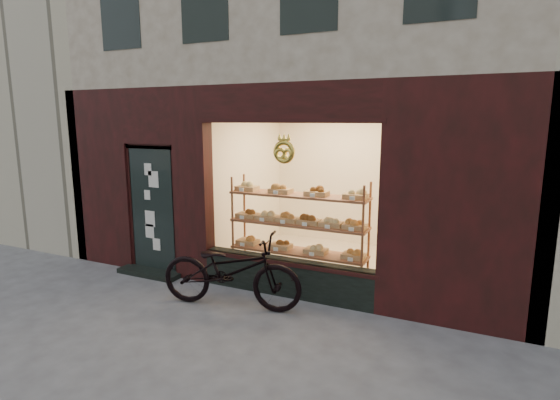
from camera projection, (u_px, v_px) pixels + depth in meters
The scene contains 4 objects.
ground at pixel (172, 355), 4.88m from camera, with size 90.00×90.00×0.00m, color #4B4B4E.
neighbor_left at pixel (26, 54), 12.97m from camera, with size 12.00×7.00×9.00m, color #B1A990.
display_shelf at pixel (298, 232), 6.80m from camera, with size 2.20×0.45×1.70m.
bicycle at pixel (231, 270), 6.06m from camera, with size 0.71×2.02×1.06m, color black.
Camera 1 is at (3.00, -3.54, 2.60)m, focal length 28.00 mm.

